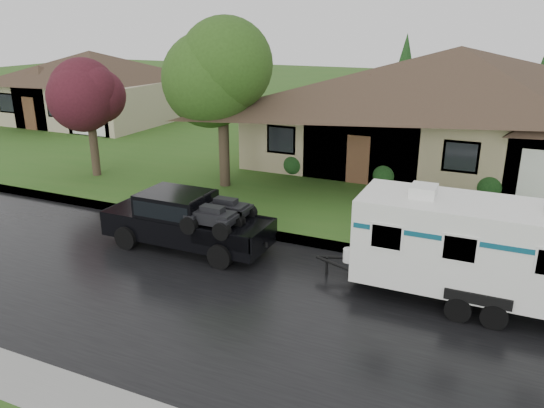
# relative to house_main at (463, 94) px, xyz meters

# --- Properties ---
(ground) EXTENTS (140.00, 140.00, 0.00)m
(ground) POSITION_rel_house_main_xyz_m (-2.29, -13.84, -3.59)
(ground) COLOR #2E591B
(ground) RESTS_ON ground
(road) EXTENTS (140.00, 8.00, 0.01)m
(road) POSITION_rel_house_main_xyz_m (-2.29, -15.84, -3.59)
(road) COLOR black
(road) RESTS_ON ground
(curb) EXTENTS (140.00, 0.50, 0.15)m
(curb) POSITION_rel_house_main_xyz_m (-2.29, -11.59, -3.52)
(curb) COLOR gray
(curb) RESTS_ON ground
(lawn) EXTENTS (140.00, 26.00, 0.15)m
(lawn) POSITION_rel_house_main_xyz_m (-2.29, 1.16, -3.52)
(lawn) COLOR #2E591B
(lawn) RESTS_ON ground
(house_main) EXTENTS (19.44, 10.80, 6.90)m
(house_main) POSITION_rel_house_main_xyz_m (0.00, 0.00, 0.00)
(house_main) COLOR tan
(house_main) RESTS_ON lawn
(house_far) EXTENTS (10.80, 8.64, 5.80)m
(house_far) POSITION_rel_house_main_xyz_m (-24.07, 2.02, -0.62)
(house_far) COLOR tan
(house_far) RESTS_ON lawn
(tree_left_green) EXTENTS (4.06, 4.06, 6.73)m
(tree_left_green) POSITION_rel_house_main_xyz_m (-8.60, -7.46, 1.23)
(tree_left_green) COLOR #382B1E
(tree_left_green) RESTS_ON lawn
(tree_red) EXTENTS (3.07, 3.07, 5.08)m
(tree_red) POSITION_rel_house_main_xyz_m (-14.75, -8.47, 0.08)
(tree_red) COLOR #382B1E
(tree_red) RESTS_ON lawn
(shrub_row) EXTENTS (13.60, 1.00, 1.00)m
(shrub_row) POSITION_rel_house_main_xyz_m (-0.29, -4.54, -2.94)
(shrub_row) COLOR #143814
(shrub_row) RESTS_ON lawn
(pickup_truck) EXTENTS (5.35, 2.03, 1.78)m
(pickup_truck) POSITION_rel_house_main_xyz_m (-6.72, -13.45, -2.64)
(pickup_truck) COLOR black
(pickup_truck) RESTS_ON ground
(travel_trailer) EXTENTS (6.59, 2.32, 2.96)m
(travel_trailer) POSITION_rel_house_main_xyz_m (2.08, -13.45, -2.02)
(travel_trailer) COLOR white
(travel_trailer) RESTS_ON ground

